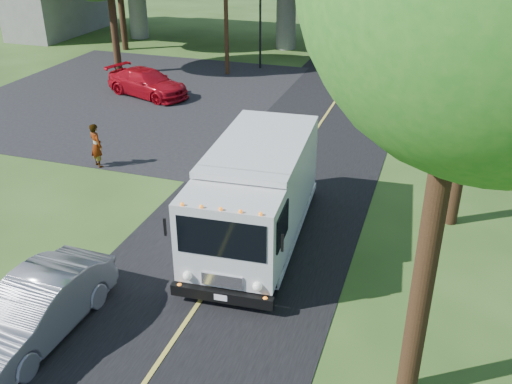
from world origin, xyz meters
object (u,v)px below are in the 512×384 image
at_px(traffic_signal, 260,17).
at_px(step_van, 256,192).
at_px(red_sedan, 147,83).
at_px(pedestrian, 96,145).
at_px(silver_sedan, 36,309).

xyz_separation_m(traffic_signal, step_van, (6.42, -20.11, -1.52)).
xyz_separation_m(red_sedan, pedestrian, (2.64, -9.18, 0.18)).
relative_size(silver_sedan, pedestrian, 2.56).
height_order(traffic_signal, silver_sedan, traffic_signal).
bearing_deg(traffic_signal, pedestrian, -94.78).
height_order(red_sedan, silver_sedan, silver_sedan).
bearing_deg(red_sedan, step_van, -122.24).
xyz_separation_m(traffic_signal, silver_sedan, (2.80, -26.00, -2.44)).
bearing_deg(traffic_signal, silver_sedan, -83.85).
xyz_separation_m(step_van, pedestrian, (-7.82, 3.35, -0.77)).
relative_size(traffic_signal, pedestrian, 2.87).
xyz_separation_m(silver_sedan, pedestrian, (-4.20, 9.24, 0.14)).
xyz_separation_m(traffic_signal, pedestrian, (-1.40, -16.76, -2.29)).
relative_size(red_sedan, pedestrian, 2.76).
height_order(step_van, silver_sedan, step_van).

